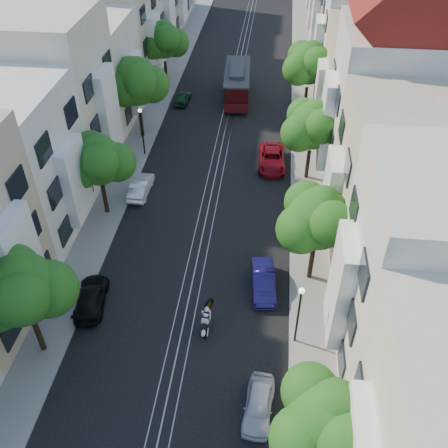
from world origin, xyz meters
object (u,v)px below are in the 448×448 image
(tree_w_c, at_px, (137,83))
(parked_car_e_near, at_px, (259,405))
(tree_e_b, at_px, (319,220))
(tree_w_a, at_px, (23,291))
(parked_car_e_far, at_px, (272,159))
(lamp_east, at_px, (299,308))
(parked_car_w_mid, at_px, (141,186))
(parked_car_w_far, at_px, (183,97))
(tree_e_c, at_px, (313,127))
(lamp_west, at_px, (141,125))
(tree_e_d, at_px, (310,64))
(parked_car_e_mid, at_px, (264,281))
(tree_w_b, at_px, (99,162))
(tree_w_d, at_px, (164,41))
(sportbike_rider, at_px, (206,318))
(tree_e_a, at_px, (330,423))
(cable_car, at_px, (237,82))
(parked_car_w_near, at_px, (91,297))

(tree_w_c, xyz_separation_m, parked_car_e_near, (11.68, -25.31, -4.49))
(tree_e_b, bearing_deg, tree_w_a, -154.08)
(parked_car_e_far, bearing_deg, parked_car_e_near, -91.59)
(lamp_east, distance_m, parked_car_w_mid, 17.32)
(tree_e_b, bearing_deg, parked_car_w_far, 117.58)
(tree_e_c, bearing_deg, tree_w_a, -128.66)
(lamp_west, bearing_deg, tree_e_c, -8.49)
(parked_car_e_near, bearing_deg, tree_e_d, 89.49)
(parked_car_e_mid, bearing_deg, parked_car_e_near, -94.86)
(tree_e_b, xyz_separation_m, tree_w_b, (-14.40, 5.00, -0.34))
(tree_w_d, xyz_separation_m, sportbike_rider, (8.51, -31.54, -3.73))
(sportbike_rider, relative_size, parked_car_w_far, 0.67)
(tree_e_a, height_order, tree_w_b, same)
(tree_e_a, relative_size, parked_car_w_mid, 1.72)
(tree_e_b, distance_m, parked_car_e_near, 10.55)
(cable_car, bearing_deg, tree_e_b, -77.70)
(tree_e_a, distance_m, parked_car_e_near, 5.41)
(parked_car_e_far, bearing_deg, tree_e_d, 71.15)
(tree_w_c, bearing_deg, parked_car_e_near, -65.22)
(lamp_east, bearing_deg, parked_car_w_far, 111.57)
(tree_e_c, bearing_deg, tree_e_b, -90.00)
(parked_car_e_mid, xyz_separation_m, parked_car_w_near, (-10.00, -2.33, -0.05))
(parked_car_e_near, height_order, parked_car_w_mid, parked_car_w_mid)
(tree_e_c, bearing_deg, cable_car, 116.65)
(cable_car, bearing_deg, tree_e_a, -82.64)
(lamp_west, distance_m, cable_car, 13.36)
(parked_car_w_mid, bearing_deg, lamp_west, -78.73)
(parked_car_w_near, bearing_deg, tree_w_b, -87.32)
(tree_e_a, height_order, tree_e_b, tree_e_b)
(tree_e_d, height_order, parked_car_w_far, tree_e_d)
(tree_w_a, bearing_deg, tree_w_b, 90.00)
(tree_e_b, distance_m, lamp_east, 5.41)
(tree_w_c, bearing_deg, tree_w_b, -90.00)
(tree_e_c, relative_size, lamp_west, 1.57)
(tree_w_b, height_order, tree_w_d, tree_w_d)
(tree_w_b, bearing_deg, tree_e_c, 22.62)
(tree_e_a, height_order, cable_car, tree_e_a)
(cable_car, height_order, parked_car_e_far, cable_car)
(tree_w_c, relative_size, parked_car_e_mid, 1.86)
(tree_w_c, relative_size, lamp_west, 1.71)
(lamp_east, bearing_deg, tree_w_d, 112.80)
(tree_e_b, bearing_deg, lamp_west, 136.15)
(tree_w_d, relative_size, parked_car_e_far, 1.41)
(lamp_east, bearing_deg, parked_car_e_near, -112.07)
(tree_e_b, bearing_deg, parked_car_w_mid, 148.66)
(parked_car_w_mid, bearing_deg, tree_w_d, -83.70)
(tree_e_a, bearing_deg, tree_e_c, 90.00)
(lamp_west, distance_m, parked_car_w_mid, 5.90)
(tree_e_a, xyz_separation_m, parked_car_e_near, (-2.72, 2.69, -3.82))
(sportbike_rider, xyz_separation_m, parked_car_w_near, (-6.97, 1.01, -0.29))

